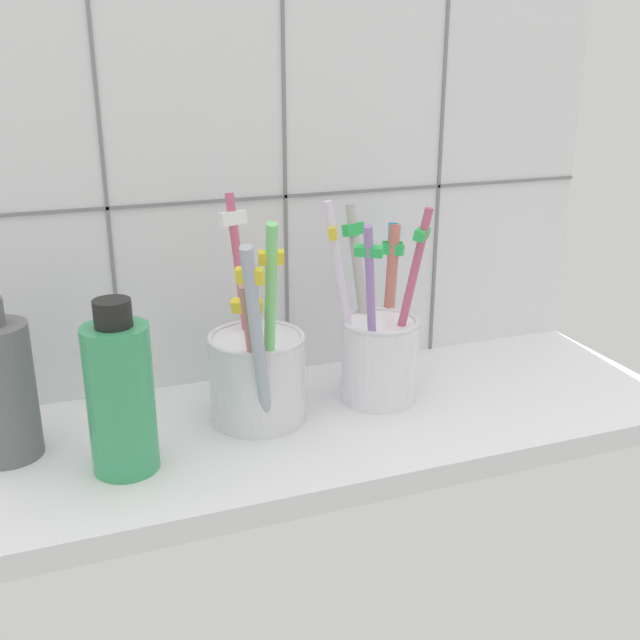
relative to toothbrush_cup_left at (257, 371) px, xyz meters
The scene contains 6 objects.
counter_slab 8.13cm from the toothbrush_cup_left, 14.57° to the right, with size 64.00×22.00×2.00cm, color silver.
tile_wall_back 19.96cm from the toothbrush_cup_left, 61.18° to the left, with size 64.00×2.20×45.00cm.
toothbrush_cup_left is the anchor object (origin of this frame).
toothbrush_cup_right 11.53cm from the toothbrush_cup_left, ahead, with size 9.08×9.79×18.36cm.
ceramic_vase 20.12cm from the toothbrush_cup_left, behind, with size 5.17×5.17×12.95cm.
soap_bottle 12.52cm from the toothbrush_cup_left, 160.00° to the right, with size 4.99×4.99×13.50cm.
Camera 1 is at (-21.45, -55.58, 32.10)cm, focal length 42.61 mm.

